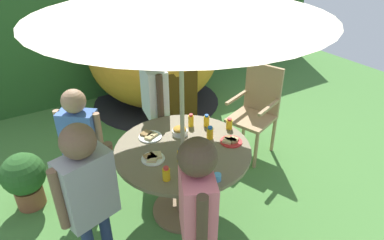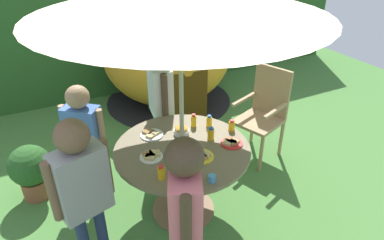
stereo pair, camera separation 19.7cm
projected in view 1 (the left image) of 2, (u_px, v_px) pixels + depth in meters
ground_plane at (184, 211)px, 3.23m from camera, size 10.00×10.00×0.02m
hedge_backdrop at (77, 29)px, 5.07m from camera, size 9.00×0.70×2.04m
garden_table at (183, 166)px, 2.96m from camera, size 1.17×1.17×0.73m
wooden_chair at (256, 107)px, 3.84m from camera, size 0.59×0.58×1.05m
dome_tent at (154, 53)px, 4.86m from camera, size 2.09×2.09×1.58m
potted_plant at (25, 178)px, 3.14m from camera, size 0.40×0.40×0.58m
child_in_white_shirt at (154, 92)px, 3.44m from camera, size 0.26×0.47×1.40m
child_in_blue_shirt at (80, 135)px, 2.95m from camera, size 0.35×0.33×1.21m
child_in_grey_shirt at (87, 188)px, 2.23m from camera, size 0.44×0.28×1.34m
child_in_pink_shirt at (197, 207)px, 2.06m from camera, size 0.32×0.43×1.36m
snack_bowl at (180, 131)px, 3.03m from camera, size 0.14×0.14×0.08m
plate_mid_left at (203, 155)px, 2.75m from camera, size 0.22×0.22×0.03m
plate_far_right at (153, 158)px, 2.72m from camera, size 0.19×0.19×0.03m
plate_center_back at (231, 141)px, 2.93m from camera, size 0.19×0.19×0.03m
plate_back_edge at (150, 136)px, 3.00m from camera, size 0.21×0.21×0.03m
juice_bottle_near_left at (206, 121)px, 3.15m from camera, size 0.05×0.05×0.12m
juice_bottle_near_right at (191, 121)px, 3.15m from camera, size 0.05×0.05×0.13m
juice_bottle_far_left at (181, 156)px, 2.67m from camera, size 0.06×0.06×0.12m
juice_bottle_center_front at (210, 133)px, 2.97m from camera, size 0.06×0.06×0.12m
juice_bottle_mid_right at (190, 174)px, 2.49m from camera, size 0.06×0.06×0.11m
juice_bottle_front_edge at (166, 174)px, 2.48m from camera, size 0.06×0.06×0.12m
juice_bottle_spot_a at (229, 124)px, 3.12m from camera, size 0.06×0.06×0.11m
cup_near at (188, 169)px, 2.57m from camera, size 0.06×0.06×0.06m
cup_far at (217, 177)px, 2.49m from camera, size 0.06×0.06×0.06m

